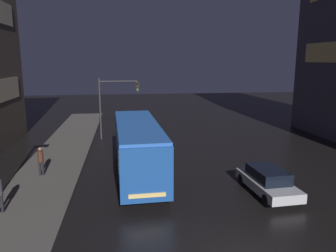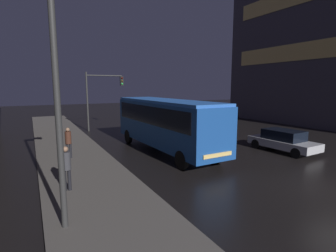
{
  "view_description": "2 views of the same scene",
  "coord_description": "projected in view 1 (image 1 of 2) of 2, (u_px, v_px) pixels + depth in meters",
  "views": [
    {
      "loc": [
        -4.13,
        -10.06,
        7.18
      ],
      "look_at": [
        -1.09,
        12.38,
        2.59
      ],
      "focal_mm": 35.0,
      "sensor_mm": 36.0,
      "label": 1
    },
    {
      "loc": [
        -11.08,
        -5.56,
        4.28
      ],
      "look_at": [
        -1.86,
        11.97,
        1.25
      ],
      "focal_mm": 28.0,
      "sensor_mm": 36.0,
      "label": 2
    }
  ],
  "objects": [
    {
      "name": "bus_near",
      "position": [
        138.0,
        144.0,
        20.05
      ],
      "size": [
        2.93,
        10.39,
        3.41
      ],
      "rotation": [
        0.0,
        0.0,
        3.18
      ],
      "color": "#194793",
      "rests_on": "ground"
    },
    {
      "name": "pedestrian_near",
      "position": [
        41.0,
        159.0,
        20.11
      ],
      "size": [
        0.44,
        0.44,
        1.79
      ],
      "rotation": [
        0.0,
        0.0,
        5.9
      ],
      "color": "black",
      "rests_on": "sidewalk_left"
    },
    {
      "name": "traffic_light_main",
      "position": [
        115.0,
        97.0,
        29.7
      ],
      "size": [
        3.64,
        0.35,
        5.58
      ],
      "color": "#2D2D2D",
      "rests_on": "ground"
    },
    {
      "name": "sidewalk_left",
      "position": [
        47.0,
        177.0,
        20.25
      ],
      "size": [
        4.0,
        48.0,
        0.15
      ],
      "color": "#56514C",
      "rests_on": "ground"
    },
    {
      "name": "car_taxi",
      "position": [
        268.0,
        181.0,
        17.74
      ],
      "size": [
        2.1,
        4.49,
        1.44
      ],
      "rotation": [
        0.0,
        0.0,
        3.2
      ],
      "color": "#B7B7BC",
      "rests_on": "ground"
    }
  ]
}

